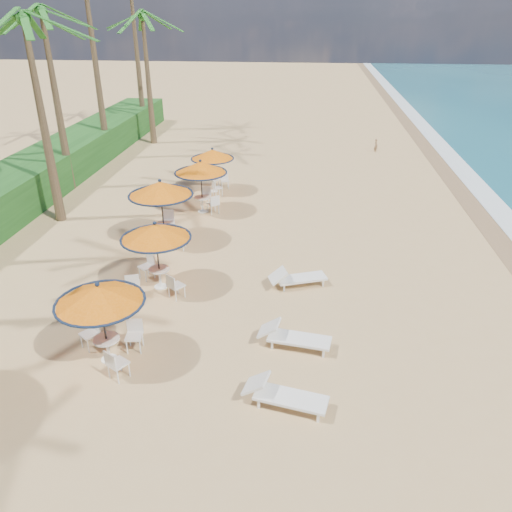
{
  "coord_description": "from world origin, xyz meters",
  "views": [
    {
      "loc": [
        0.18,
        -10.63,
        8.67
      ],
      "look_at": [
        -1.37,
        4.13,
        1.2
      ],
      "focal_mm": 35.0,
      "sensor_mm": 36.0,
      "label": 1
    }
  ],
  "objects": [
    {
      "name": "palm_4",
      "position": [
        -12.2,
        13.47,
        7.93
      ],
      "size": [
        5.0,
        5.0,
        8.7
      ],
      "color": "brown",
      "rests_on": "ground"
    },
    {
      "name": "lounger_mid",
      "position": [
        -0.02,
        0.92,
        0.34
      ],
      "size": [
        2.13,
        0.95,
        0.74
      ],
      "rotation": [
        0.0,
        0.0,
        -0.15
      ],
      "color": "white",
      "rests_on": "ground"
    },
    {
      "name": "wetsand_band",
      "position": [
        8.4,
        10.0,
        0.0
      ],
      "size": [
        1.4,
        140.0,
        0.02
      ],
      "primitive_type": "cube",
      "color": "olive",
      "rests_on": "ground"
    },
    {
      "name": "palm_3",
      "position": [
        -10.78,
        9.24,
        7.75
      ],
      "size": [
        5.0,
        5.0,
        8.5
      ],
      "color": "brown",
      "rests_on": "ground"
    },
    {
      "name": "lounger_far",
      "position": [
        -0.02,
        4.36,
        0.33
      ],
      "size": [
        2.08,
        1.27,
        0.71
      ],
      "rotation": [
        0.0,
        0.0,
        0.35
      ],
      "color": "white",
      "rests_on": "ground"
    },
    {
      "name": "ground",
      "position": [
        0.0,
        0.0,
        0.0
      ],
      "size": [
        160.0,
        160.0,
        0.0
      ],
      "primitive_type": "plane",
      "color": "tan",
      "rests_on": "ground"
    },
    {
      "name": "person",
      "position": [
        4.63,
        22.58,
        0.47
      ],
      "size": [
        0.32,
        0.39,
        0.93
      ],
      "primitive_type": "imported",
      "rotation": [
        0.0,
        0.0,
        1.91
      ],
      "color": "#966F4C",
      "rests_on": "ground"
    },
    {
      "name": "station_2",
      "position": [
        -5.48,
        7.41,
        1.96
      ],
      "size": [
        2.57,
        2.57,
        2.68
      ],
      "color": "black",
      "rests_on": "ground"
    },
    {
      "name": "station_1",
      "position": [
        -4.67,
        3.77,
        1.79
      ],
      "size": [
        2.34,
        2.34,
        2.45
      ],
      "color": "black",
      "rests_on": "ground"
    },
    {
      "name": "station_0",
      "position": [
        -4.93,
        -0.17,
        1.78
      ],
      "size": [
        2.34,
        2.34,
        2.44
      ],
      "color": "black",
      "rests_on": "ground"
    },
    {
      "name": "scrub_hedge",
      "position": [
        -13.5,
        11.0,
        0.9
      ],
      "size": [
        3.0,
        40.0,
        1.8
      ],
      "primitive_type": "cube",
      "color": "#194716",
      "rests_on": "ground"
    },
    {
      "name": "palm_6",
      "position": [
        -10.64,
        23.43,
        7.58
      ],
      "size": [
        5.0,
        5.0,
        8.33
      ],
      "color": "brown",
      "rests_on": "ground"
    },
    {
      "name": "station_4",
      "position": [
        -4.56,
        13.81,
        1.68
      ],
      "size": [
        2.2,
        2.3,
        2.3
      ],
      "color": "black",
      "rests_on": "ground"
    },
    {
      "name": "station_3",
      "position": [
        -4.57,
        10.89,
        1.91
      ],
      "size": [
        2.41,
        2.41,
        2.51
      ],
      "color": "black",
      "rests_on": "ground"
    },
    {
      "name": "lounger_near",
      "position": [
        -0.15,
        -1.45,
        0.34
      ],
      "size": [
        2.14,
        1.06,
        0.73
      ],
      "rotation": [
        0.0,
        0.0,
        -0.21
      ],
      "color": "white",
      "rests_on": "ground"
    }
  ]
}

